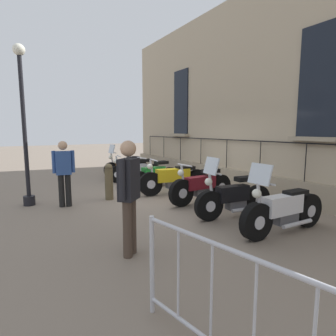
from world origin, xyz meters
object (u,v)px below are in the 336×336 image
at_px(motorcycle_yellow, 174,179).
at_px(pedestrian_standing, 64,170).
at_px(motorcycle_maroon, 202,187).
at_px(motorcycle_white, 283,211).
at_px(pedestrian_walking, 129,191).
at_px(lamppost, 24,126).
at_px(motorcycle_black, 233,198).
at_px(bollard, 109,181).
at_px(motorcycle_orange, 126,166).
at_px(motorcycle_green, 155,175).
at_px(motorcycle_silver, 136,171).
at_px(crowd_barrier, 231,307).

relative_size(motorcycle_yellow, pedestrian_standing, 1.34).
distance_m(motorcycle_maroon, motorcycle_white, 2.52).
bearing_deg(pedestrian_walking, lamppost, -74.28).
xyz_separation_m(motorcycle_maroon, pedestrian_standing, (3.16, -1.44, 0.50)).
bearing_deg(motorcycle_maroon, pedestrian_standing, -24.44).
relative_size(motorcycle_black, bollard, 1.97).
distance_m(motorcycle_maroon, pedestrian_standing, 3.51).
xyz_separation_m(motorcycle_black, pedestrian_standing, (3.04, -2.75, 0.50)).
xyz_separation_m(motorcycle_yellow, pedestrian_standing, (3.08, -0.21, 0.46)).
relative_size(motorcycle_black, pedestrian_walking, 1.12).
xyz_separation_m(motorcycle_maroon, bollard, (1.98, -1.58, 0.08)).
distance_m(motorcycle_orange, bollard, 3.98).
relative_size(motorcycle_green, pedestrian_walking, 1.10).
bearing_deg(motorcycle_maroon, motorcycle_white, 89.43).
distance_m(motorcycle_green, bollard, 2.08).
relative_size(motorcycle_yellow, motorcycle_maroon, 1.08).
distance_m(motorcycle_orange, lamppost, 5.16).
bearing_deg(motorcycle_maroon, lamppost, -27.30).
relative_size(motorcycle_orange, lamppost, 0.50).
distance_m(motorcycle_maroon, motorcycle_black, 1.32).
bearing_deg(lamppost, motorcycle_green, -173.51).
bearing_deg(motorcycle_black, pedestrian_standing, -42.16).
bearing_deg(motorcycle_orange, lamppost, 38.24).
bearing_deg(pedestrian_walking, motorcycle_maroon, -145.72).
bearing_deg(motorcycle_green, motorcycle_yellow, 90.76).
xyz_separation_m(motorcycle_yellow, motorcycle_black, (0.04, 2.54, -0.03)).
height_order(motorcycle_silver, crowd_barrier, crowd_barrier).
relative_size(motorcycle_silver, lamppost, 0.52).
height_order(lamppost, pedestrian_walking, lamppost).
bearing_deg(motorcycle_green, pedestrian_standing, 18.61).
bearing_deg(pedestrian_walking, crowd_barrier, 86.58).
bearing_deg(lamppost, motorcycle_black, 138.73).
distance_m(motorcycle_maroon, bollard, 2.53).
xyz_separation_m(motorcycle_white, pedestrian_walking, (2.80, -0.59, 0.57)).
bearing_deg(bollard, pedestrian_standing, 6.82).
bearing_deg(crowd_barrier, motorcycle_silver, -108.80).
height_order(motorcycle_maroon, bollard, motorcycle_maroon).
bearing_deg(motorcycle_silver, motorcycle_white, 91.98).
bearing_deg(motorcycle_orange, motorcycle_yellow, 89.95).
bearing_deg(pedestrian_standing, motorcycle_maroon, 155.56).
relative_size(motorcycle_green, motorcycle_yellow, 0.88).
relative_size(motorcycle_silver, motorcycle_yellow, 0.93).
height_order(crowd_barrier, pedestrian_walking, pedestrian_walking).
relative_size(motorcycle_green, motorcycle_maroon, 0.96).
relative_size(motorcycle_silver, pedestrian_standing, 1.25).
distance_m(motorcycle_yellow, bollard, 1.93).
height_order(motorcycle_white, pedestrian_standing, pedestrian_standing).
height_order(motorcycle_silver, motorcycle_black, motorcycle_black).
bearing_deg(motorcycle_yellow, crowd_barrier, 62.40).
height_order(motorcycle_green, crowd_barrier, crowd_barrier).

